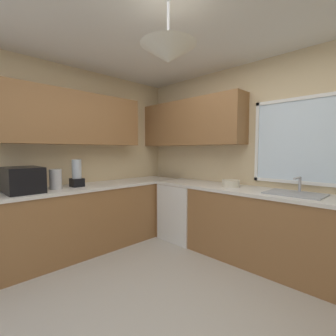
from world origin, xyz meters
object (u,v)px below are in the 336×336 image
at_px(bowl, 231,183).
at_px(dishwasher, 184,211).
at_px(microwave, 23,180).
at_px(kettle, 56,179).
at_px(sink_assembly, 295,193).
at_px(blender_appliance, 77,174).

bearing_deg(bowl, dishwasher, -177.81).
xyz_separation_m(microwave, kettle, (0.02, 0.35, -0.02)).
bearing_deg(microwave, bowl, 55.00).
bearing_deg(microwave, kettle, 86.75).
relative_size(sink_assembly, blender_appliance, 1.59).
distance_m(microwave, blender_appliance, 0.63).
height_order(kettle, bowl, kettle).
relative_size(dishwasher, bowl, 3.69).
relative_size(microwave, kettle, 1.95).
bearing_deg(sink_assembly, kettle, -142.14).
distance_m(dishwasher, bowl, 0.94).
distance_m(kettle, bowl, 2.23).
bearing_deg(sink_assembly, bowl, -179.51).
height_order(kettle, sink_assembly, kettle).
height_order(bowl, blender_appliance, blender_appliance).
xyz_separation_m(bowl, blender_appliance, (-1.44, -1.43, 0.12)).
bearing_deg(blender_appliance, bowl, 44.76).
bearing_deg(sink_assembly, microwave, -137.12).
xyz_separation_m(kettle, bowl, (1.42, 1.71, -0.08)).
xyz_separation_m(sink_assembly, blender_appliance, (-2.23, -1.44, 0.15)).
distance_m(dishwasher, blender_appliance, 1.67).
xyz_separation_m(dishwasher, microwave, (-0.66, -2.03, 0.61)).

